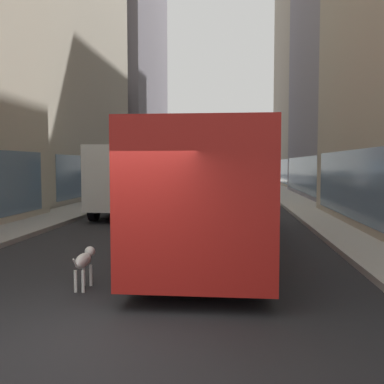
# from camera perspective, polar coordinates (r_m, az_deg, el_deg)

# --- Properties ---
(ground_plane) EXTENTS (120.00, 120.00, 0.00)m
(ground_plane) POSITION_cam_1_polar(r_m,az_deg,el_deg) (40.24, 2.90, 0.49)
(ground_plane) COLOR #232326
(sidewalk_left) EXTENTS (2.40, 110.00, 0.15)m
(sidewalk_left) POSITION_cam_1_polar(r_m,az_deg,el_deg) (40.89, -5.11, 0.64)
(sidewalk_left) COLOR gray
(sidewalk_left) RESTS_ON ground
(sidewalk_right) EXTENTS (2.40, 110.00, 0.15)m
(sidewalk_right) POSITION_cam_1_polar(r_m,az_deg,el_deg) (40.39, 11.00, 0.55)
(sidewalk_right) COLOR #ADA89E
(sidewalk_right) RESTS_ON ground
(building_left_far) EXTENTS (10.94, 16.75, 26.31)m
(building_left_far) POSITION_cam_1_polar(r_m,az_deg,el_deg) (48.43, -11.60, 16.64)
(building_left_far) COLOR slate
(building_left_far) RESTS_ON ground
(building_right_far) EXTENTS (9.98, 16.58, 36.37)m
(building_right_far) POSITION_cam_1_polar(r_m,az_deg,el_deg) (49.79, 18.26, 22.18)
(building_right_far) COLOR #A0937F
(building_right_far) RESTS_ON ground
(transit_bus) EXTENTS (2.78, 11.53, 3.05)m
(transit_bus) POSITION_cam_1_polar(r_m,az_deg,el_deg) (12.01, 2.70, 1.28)
(transit_bus) COLOR red
(transit_bus) RESTS_ON ground
(car_white_van) EXTENTS (1.71, 4.07, 1.62)m
(car_white_van) POSITION_cam_1_polar(r_m,az_deg,el_deg) (45.03, 1.64, 1.89)
(car_white_van) COLOR silver
(car_white_van) RESTS_ON ground
(car_black_suv) EXTENTS (1.72, 4.37, 1.62)m
(car_black_suv) POSITION_cam_1_polar(r_m,az_deg,el_deg) (46.65, 4.73, 1.94)
(car_black_suv) COLOR black
(car_black_suv) RESTS_ON ground
(car_silver_sedan) EXTENTS (1.86, 3.98, 1.62)m
(car_silver_sedan) POSITION_cam_1_polar(r_m,az_deg,el_deg) (32.03, 0.10, 1.13)
(car_silver_sedan) COLOR #B7BABF
(car_silver_sedan) RESTS_ON ground
(box_truck) EXTENTS (2.30, 7.50, 3.05)m
(box_truck) POSITION_cam_1_polar(r_m,az_deg,el_deg) (19.70, -7.99, 1.90)
(box_truck) COLOR #19519E
(box_truck) RESTS_ON ground
(dalmatian_dog) EXTENTS (0.22, 0.96, 0.72)m
(dalmatian_dog) POSITION_cam_1_polar(r_m,az_deg,el_deg) (8.16, -14.36, -8.99)
(dalmatian_dog) COLOR white
(dalmatian_dog) RESTS_ON ground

